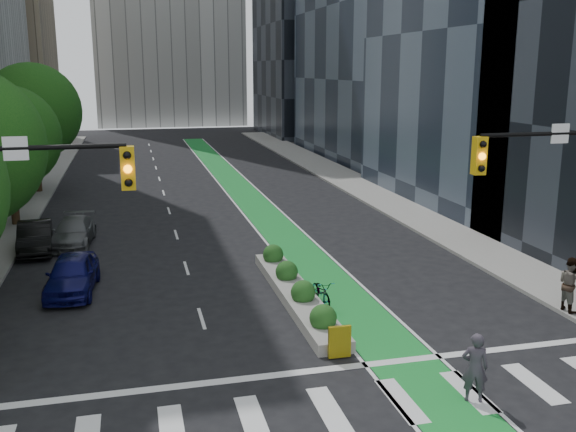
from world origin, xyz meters
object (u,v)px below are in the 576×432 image
bicycle (321,292)px  parked_car_left_mid (35,237)px  cyclist (475,367)px  median_planter (296,290)px  parked_car_left_near (72,274)px  pedestrian_near (570,284)px  parked_car_left_far (73,232)px

bicycle → parked_car_left_mid: 15.07m
bicycle → cyclist: bearing=-80.0°
median_planter → bicycle: (0.80, -0.69, 0.11)m
bicycle → parked_car_left_near: 9.77m
median_planter → pedestrian_near: 9.87m
bicycle → pedestrian_near: 8.87m
parked_car_left_far → cyclist: bearing=-54.0°
parked_car_left_near → parked_car_left_far: parked_car_left_near is taller
pedestrian_near → parked_car_left_far: bearing=49.9°
bicycle → parked_car_left_mid: size_ratio=0.42×
cyclist → parked_car_left_far: bearing=-36.6°
parked_car_left_near → pedestrian_near: pedestrian_near is taller
parked_car_left_near → pedestrian_near: (17.39, -6.64, 0.38)m
cyclist → pedestrian_near: pedestrian_near is taller
bicycle → pedestrian_near: size_ratio=0.94×
median_planter → parked_car_left_mid: (-10.46, 9.31, 0.34)m
median_planter → parked_car_left_near: (-8.29, 2.89, 0.37)m
parked_car_left_near → parked_car_left_mid: parked_car_left_near is taller
bicycle → parked_car_left_far: size_ratio=0.41×
median_planter → cyclist: 8.91m
median_planter → parked_car_left_mid: parked_car_left_mid is taller
parked_car_left_near → cyclist: bearing=-41.8°
bicycle → pedestrian_near: (8.30, -3.05, 0.64)m
bicycle → cyclist: size_ratio=0.96×
pedestrian_near → parked_car_left_mid: bearing=54.1°
bicycle → parked_car_left_near: parked_car_left_near is taller
parked_car_left_mid → parked_car_left_far: 1.89m
parked_car_left_mid → parked_car_left_far: (1.68, 0.87, -0.06)m
parked_car_left_near → parked_car_left_mid: size_ratio=1.01×
cyclist → parked_car_left_far: (-11.42, 18.68, -0.30)m
median_planter → cyclist: cyclist is taller
parked_car_left_mid → pedestrian_near: pedestrian_near is taller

